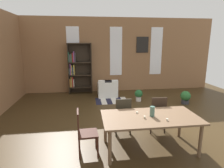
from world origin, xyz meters
The scene contains 19 objects.
ground_plane centered at (0.00, 0.00, 0.00)m, with size 10.61×10.61×0.00m, color #3D2C16.
back_wall_brick centered at (0.00, 4.00, 1.67)m, with size 9.16×0.12×3.33m, color #926542.
window_pane_0 centered at (-1.90, 3.93, 1.83)m, with size 0.55×0.02×2.17m, color white.
window_pane_1 centered at (0.00, 3.93, 1.83)m, with size 0.55×0.02×2.17m, color white.
window_pane_2 centered at (1.90, 3.93, 1.83)m, with size 0.55×0.02×2.17m, color white.
dining_table centered at (-0.04, -1.08, 0.68)m, with size 2.02×1.04×0.75m.
vase_on_table centered at (-0.01, -1.08, 0.86)m, with size 0.10×0.10×0.21m, color #4C7266.
tealight_candle_0 centered at (-0.28, -0.87, 0.77)m, with size 0.04×0.04×0.03m, color silver.
tealight_candle_1 centered at (-0.20, -1.17, 0.78)m, with size 0.04×0.04×0.05m, color silver.
tealight_candle_2 centered at (0.21, -1.34, 0.78)m, with size 0.04×0.04×0.04m, color silver.
dining_chair_far_left centered at (-0.49, -0.33, 0.51)m, with size 0.42×0.42×0.95m.
dining_chair_far_right centered at (0.41, -0.33, 0.51)m, with size 0.42×0.42×0.95m.
dining_chair_head_left centered at (-1.43, -1.08, 0.51)m, with size 0.42×0.42×0.95m.
bookshelf_tall centered at (-1.73, 3.74, 1.14)m, with size 1.04×0.33×2.22m.
armchair_white centered at (-0.50, 3.04, 0.28)m, with size 0.80×0.81×0.75m.
potted_plant_by_shelf centered at (0.64, 2.22, 0.26)m, with size 0.31×0.31×0.45m.
potted_plant_corner centered at (2.29, 1.68, 0.26)m, with size 0.37×0.37×0.48m.
striped_rug centered at (-0.41, 2.39, 0.00)m, with size 1.25×0.87×0.01m.
framed_picture centered at (1.23, 3.92, 2.14)m, with size 0.56×0.03×0.72m, color black.
Camera 1 is at (-1.33, -4.62, 2.29)m, focal length 30.09 mm.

